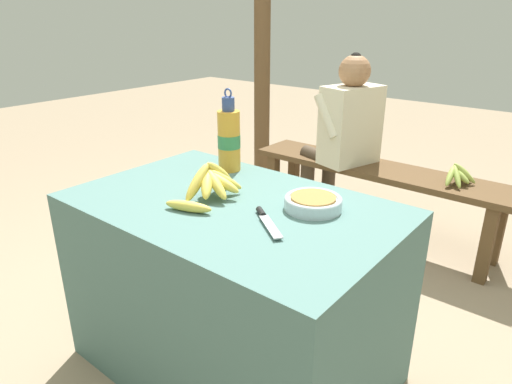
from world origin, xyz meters
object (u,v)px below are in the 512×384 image
(wooden_bench, at_px, (376,179))
(support_post_near, at_px, (262,21))
(seated_vendor, at_px, (344,131))
(banana_bunch_ripe, at_px, (213,180))
(banana_bunch_green, at_px, (459,174))
(serving_bowl, at_px, (313,202))
(loose_banana_front, at_px, (188,206))
(knife, at_px, (265,218))
(water_bottle, at_px, (229,139))

(wooden_bench, bearing_deg, support_post_near, 163.36)
(wooden_bench, height_order, seated_vendor, seated_vendor)
(banana_bunch_ripe, distance_m, banana_bunch_green, 1.46)
(serving_bowl, bearing_deg, loose_banana_front, -138.30)
(support_post_near, bearing_deg, knife, -51.43)
(knife, xyz_separation_m, support_post_near, (-1.39, 1.75, 0.53))
(water_bottle, bearing_deg, serving_bowl, -14.38)
(loose_banana_front, xyz_separation_m, seated_vendor, (-0.25, 1.49, -0.08))
(loose_banana_front, relative_size, seated_vendor, 0.15)
(serving_bowl, xyz_separation_m, seated_vendor, (-0.55, 1.22, -0.09))
(banana_bunch_ripe, height_order, wooden_bench, banana_bunch_ripe)
(serving_bowl, height_order, seated_vendor, seated_vendor)
(water_bottle, height_order, banana_bunch_green, water_bottle)
(banana_bunch_green, height_order, support_post_near, support_post_near)
(seated_vendor, height_order, support_post_near, support_post_near)
(serving_bowl, height_order, support_post_near, support_post_near)
(water_bottle, distance_m, seated_vendor, 1.11)
(serving_bowl, relative_size, water_bottle, 0.57)
(knife, height_order, wooden_bench, knife)
(support_post_near, bearing_deg, seated_vendor, -21.43)
(knife, bearing_deg, serving_bowl, 105.88)
(serving_bowl, xyz_separation_m, banana_bunch_green, (0.13, 1.24, -0.21))
(banana_bunch_ripe, bearing_deg, water_bottle, 120.91)
(knife, distance_m, support_post_near, 2.30)
(banana_bunch_ripe, xyz_separation_m, banana_bunch_green, (0.46, 1.37, -0.25))
(water_bottle, relative_size, seated_vendor, 0.30)
(serving_bowl, relative_size, loose_banana_front, 1.13)
(water_bottle, xyz_separation_m, support_post_near, (-0.98, 1.45, 0.41))
(knife, bearing_deg, water_bottle, -179.47)
(serving_bowl, distance_m, water_bottle, 0.51)
(banana_bunch_ripe, height_order, support_post_near, support_post_near)
(seated_vendor, bearing_deg, banana_bunch_ripe, 116.31)
(water_bottle, distance_m, wooden_bench, 1.21)
(water_bottle, relative_size, wooden_bench, 0.22)
(knife, height_order, support_post_near, support_post_near)
(knife, bearing_deg, wooden_bench, 136.53)
(serving_bowl, relative_size, banana_bunch_green, 0.74)
(water_bottle, height_order, knife, water_bottle)
(banana_bunch_ripe, relative_size, knife, 1.41)
(wooden_bench, height_order, banana_bunch_green, banana_bunch_green)
(serving_bowl, height_order, wooden_bench, serving_bowl)
(loose_banana_front, height_order, support_post_near, support_post_near)
(water_bottle, relative_size, support_post_near, 0.13)
(wooden_bench, bearing_deg, loose_banana_front, -89.19)
(water_bottle, relative_size, loose_banana_front, 1.97)
(knife, distance_m, banana_bunch_green, 1.44)
(knife, bearing_deg, banana_bunch_green, 118.38)
(serving_bowl, height_order, loose_banana_front, serving_bowl)
(loose_banana_front, distance_m, support_post_near, 2.24)
(wooden_bench, distance_m, banana_bunch_green, 0.47)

